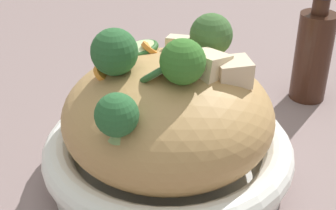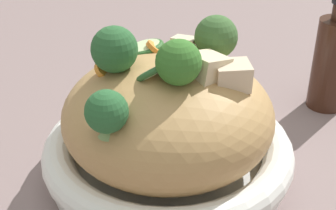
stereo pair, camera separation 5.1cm
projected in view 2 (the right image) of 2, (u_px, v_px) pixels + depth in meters
name	position (u px, v px, depth m)	size (l,w,h in m)	color
ground_plane	(168.00, 172.00, 0.55)	(3.00, 3.00, 0.00)	slate
serving_bowl	(168.00, 154.00, 0.54)	(0.28, 0.28, 0.05)	white
noodle_heap	(168.00, 115.00, 0.52)	(0.23, 0.23, 0.12)	tan
broccoli_florets	(160.00, 59.00, 0.47)	(0.20, 0.12, 0.07)	#8FAF69
carrot_coins	(181.00, 58.00, 0.51)	(0.13, 0.10, 0.03)	orange
zucchini_slices	(151.00, 59.00, 0.50)	(0.09, 0.11, 0.03)	beige
chicken_chunks	(211.00, 66.00, 0.49)	(0.07, 0.12, 0.04)	beige
soy_sauce_bottle	(332.00, 61.00, 0.65)	(0.05, 0.05, 0.16)	#381E14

